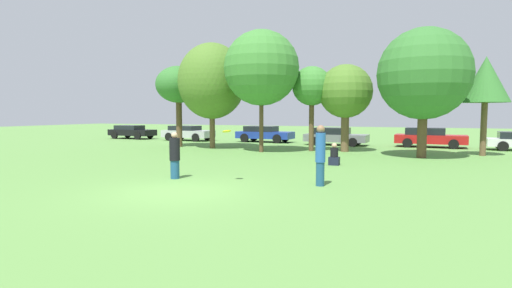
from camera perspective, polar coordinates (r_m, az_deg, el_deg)
name	(u,v)px	position (r m, az deg, el deg)	size (l,w,h in m)	color
ground_plane	(178,192)	(12.24, -11.10, -6.67)	(120.00, 120.00, 0.00)	#5B8E42
person_thrower	(175,156)	(14.54, -11.51, -1.63)	(0.37, 0.37, 1.67)	navy
person_catcher	(320,155)	(12.96, 9.17, -1.50)	(0.32, 0.32, 1.96)	navy
frisbee	(227,131)	(13.42, -4.19, 1.82)	(0.30, 0.29, 0.13)	yellow
bystander_sitting	(334,156)	(18.32, 11.09, -1.72)	(0.46, 0.39, 1.00)	#191E33
tree_0	(179,85)	(28.36, -10.98, 8.22)	(3.14, 3.14, 5.58)	brown
tree_1	(212,81)	(26.83, -6.31, 8.88)	(4.47, 4.47, 6.94)	brown
tree_2	(261,68)	(24.13, 0.77, 10.77)	(4.47, 4.47, 7.25)	brown
tree_3	(312,87)	(24.92, 7.96, 8.08)	(2.40, 2.40, 5.20)	brown
tree_4	(346,92)	(24.82, 12.65, 7.26)	(3.22, 3.22, 5.27)	brown
tree_5	(424,74)	(22.66, 22.82, 9.17)	(4.74, 4.74, 6.73)	brown
tree_6	(486,80)	(25.20, 29.93, 7.87)	(2.48, 2.48, 5.40)	brown
parked_car_black	(132,131)	(38.31, -17.32, 1.73)	(4.43, 2.01, 1.22)	black
parked_car_silver	(187,133)	(34.58, -9.77, 1.62)	(4.46, 2.11, 1.26)	#B2B2B7
parked_car_blue	(264,134)	(32.34, 1.13, 1.50)	(4.63, 2.09, 1.29)	#1E389E
parked_car_grey	(335,136)	(29.82, 11.18, 1.12)	(4.58, 2.20, 1.27)	slate
parked_car_red	(429,137)	(29.88, 23.45, 0.92)	(4.65, 2.15, 1.34)	red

